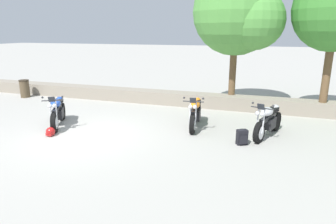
% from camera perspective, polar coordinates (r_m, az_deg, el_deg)
% --- Properties ---
extents(ground_plane, '(120.00, 120.00, 0.00)m').
position_cam_1_polar(ground_plane, '(9.69, -15.79, -4.32)').
color(ground_plane, '#A3A099').
extents(stone_wall, '(36.00, 0.80, 0.55)m').
position_cam_1_polar(stone_wall, '(13.68, -4.66, 3.09)').
color(stone_wall, gray).
rests_on(stone_wall, ground).
extents(motorcycle_blue_near_left, '(1.18, 1.88, 1.18)m').
position_cam_1_polar(motorcycle_blue_near_left, '(10.81, -20.49, 0.00)').
color(motorcycle_blue_near_left, black).
rests_on(motorcycle_blue_near_left, ground).
extents(motorcycle_orange_centre, '(0.70, 2.06, 1.18)m').
position_cam_1_polar(motorcycle_orange_centre, '(10.03, 5.24, -0.22)').
color(motorcycle_orange_centre, black).
rests_on(motorcycle_orange_centre, ground).
extents(motorcycle_silver_far_right, '(0.95, 2.00, 1.18)m').
position_cam_1_polar(motorcycle_silver_far_right, '(9.60, 18.64, -1.69)').
color(motorcycle_silver_far_right, black).
rests_on(motorcycle_silver_far_right, ground).
extents(rider_backpack, '(0.35, 0.34, 0.47)m').
position_cam_1_polar(rider_backpack, '(8.77, 14.06, -4.60)').
color(rider_backpack, black).
rests_on(rider_backpack, ground).
extents(rider_helmet, '(0.28, 0.28, 0.28)m').
position_cam_1_polar(rider_helmet, '(9.92, -21.69, -3.55)').
color(rider_helmet, '#B21919').
rests_on(rider_helmet, ground).
extents(leafy_tree_far_left, '(3.59, 3.42, 5.05)m').
position_cam_1_polar(leafy_tree_far_left, '(12.54, 13.66, 17.87)').
color(leafy_tree_far_left, brown).
rests_on(leafy_tree_far_left, stone_wall).
extents(trash_bin, '(0.46, 0.46, 0.86)m').
position_cam_1_polar(trash_bin, '(16.19, -25.85, 4.08)').
color(trash_bin, brown).
rests_on(trash_bin, ground).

